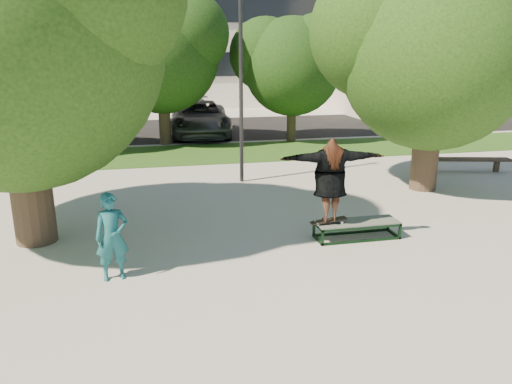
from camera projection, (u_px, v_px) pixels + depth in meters
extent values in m
plane|color=#A29F95|center=(240.00, 242.00, 10.54)|extent=(120.00, 120.00, 0.00)
cube|color=#234915|center=(220.00, 153.00, 19.67)|extent=(30.00, 4.00, 0.02)
cube|color=black|center=(182.00, 129.00, 25.56)|extent=(40.00, 8.00, 0.01)
cylinder|color=#38281E|center=(28.00, 168.00, 10.17)|extent=(0.84, 0.84, 3.20)
sphere|color=#1A3B10|center=(12.00, 41.00, 9.49)|extent=(5.80, 5.80, 5.80)
cylinder|color=#38281E|center=(427.00, 138.00, 14.20)|extent=(0.76, 0.76, 3.00)
sphere|color=#1A3B10|center=(435.00, 55.00, 13.58)|extent=(5.20, 5.20, 5.20)
sphere|color=#1A3B10|center=(379.00, 31.00, 13.86)|extent=(3.90, 3.90, 3.90)
sphere|color=#1A3B10|center=(489.00, 19.00, 13.08)|extent=(3.64, 3.64, 3.64)
cylinder|color=#38281E|center=(20.00, 118.00, 19.13)|extent=(0.44, 0.44, 2.80)
sphere|color=#0F330E|center=(13.00, 63.00, 18.57)|extent=(4.40, 4.40, 4.40)
sphere|color=#0F330E|center=(37.00, 41.00, 18.15)|extent=(3.08, 3.08, 3.08)
cylinder|color=#38281E|center=(164.00, 109.00, 21.19)|extent=(0.50, 0.50, 3.00)
sphere|color=#0F330E|center=(161.00, 55.00, 20.58)|extent=(4.80, 4.80, 4.80)
sphere|color=#0F330E|center=(131.00, 40.00, 20.84)|extent=(3.60, 3.60, 3.60)
sphere|color=#0F330E|center=(188.00, 34.00, 20.13)|extent=(3.36, 3.36, 3.36)
cylinder|color=#38281E|center=(292.00, 112.00, 21.92)|extent=(0.40, 0.40, 2.60)
sphere|color=#0F330E|center=(292.00, 67.00, 21.40)|extent=(4.20, 4.20, 4.20)
sphere|color=#0F330E|center=(265.00, 54.00, 21.62)|extent=(3.15, 3.15, 3.15)
sphere|color=#0F330E|center=(317.00, 49.00, 21.00)|extent=(2.94, 2.94, 2.94)
cylinder|color=#2D2D30|center=(241.00, 82.00, 14.63)|extent=(0.12, 0.12, 6.00)
cube|color=black|center=(139.00, 65.00, 32.72)|extent=(27.60, 0.12, 1.60)
cube|color=black|center=(135.00, 8.00, 31.76)|extent=(27.60, 0.12, 1.60)
cube|color=beige|center=(439.00, 49.00, 33.86)|extent=(15.00, 10.00, 8.00)
cube|color=#475147|center=(357.00, 222.00, 10.69)|extent=(1.80, 0.60, 0.03)
cylinder|color=white|center=(318.00, 224.00, 10.42)|extent=(0.06, 0.03, 0.06)
cylinder|color=white|center=(315.00, 222.00, 10.57)|extent=(0.06, 0.03, 0.06)
cylinder|color=white|center=(342.00, 223.00, 10.53)|extent=(0.06, 0.03, 0.06)
cylinder|color=white|center=(339.00, 220.00, 10.68)|extent=(0.06, 0.03, 0.06)
cube|color=black|center=(329.00, 220.00, 10.54)|extent=(0.78, 0.20, 0.10)
imported|color=brown|center=(330.00, 180.00, 10.29)|extent=(2.21, 0.76, 1.76)
imported|color=#195B60|center=(112.00, 237.00, 8.66)|extent=(0.63, 0.47, 1.57)
cube|color=#443528|center=(431.00, 165.00, 16.69)|extent=(0.18, 0.18, 0.39)
cube|color=#443528|center=(496.00, 166.00, 16.63)|extent=(0.18, 0.18, 0.39)
cube|color=#443528|center=(464.00, 159.00, 16.60)|extent=(2.97, 1.10, 0.08)
imported|color=silver|center=(85.00, 121.00, 23.47)|extent=(1.96, 4.13, 1.36)
imported|color=black|center=(72.00, 126.00, 21.98)|extent=(2.12, 4.49, 1.42)
imported|color=#56565A|center=(200.00, 118.00, 23.63)|extent=(3.08, 5.95, 1.60)
imported|color=silver|center=(192.00, 115.00, 25.10)|extent=(2.60, 5.49, 1.55)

